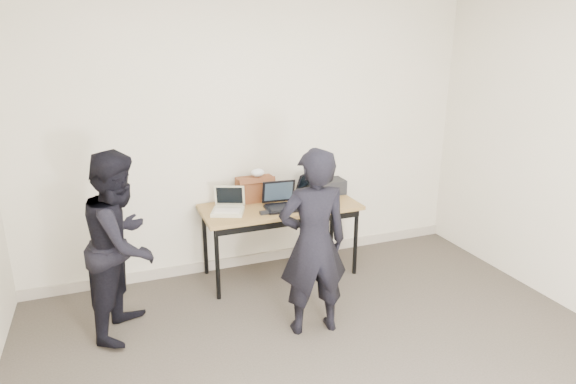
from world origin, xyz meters
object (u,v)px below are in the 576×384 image
desk (281,212)px  leather_satchel (255,188)px  laptop_right (314,190)px  person_typist (313,243)px  person_observer (122,244)px  laptop_beige (228,207)px  laptop_center (281,202)px  equipment_box (331,186)px

desk → leather_satchel: leather_satchel is taller
laptop_right → leather_satchel: bearing=139.8°
person_typist → person_observer: bearing=-15.6°
desk → leather_satchel: (-0.18, 0.23, 0.19)m
person_observer → laptop_beige: bearing=-41.1°
desk → laptop_right: (0.43, 0.18, 0.11)m
laptop_beige → leather_satchel: leather_satchel is taller
leather_satchel → laptop_center: bearing=-60.4°
laptop_beige → laptop_right: size_ratio=0.82×
desk → laptop_beige: (-0.51, 0.00, 0.10)m
laptop_beige → laptop_center: (0.50, -0.05, 0.01)m
person_typist → person_observer: size_ratio=1.02×
laptop_beige → equipment_box: 1.16m
desk → laptop_beige: bearing=179.7°
desk → person_typist: size_ratio=1.00×
laptop_center → person_typist: bearing=-90.3°
person_typist → equipment_box: bearing=-115.4°
desk → laptop_beige: 0.52m
leather_satchel → equipment_box: leather_satchel is taller
laptop_center → person_typist: 0.94m
laptop_center → equipment_box: (0.64, 0.24, 0.02)m
laptop_beige → person_typist: bearing=-44.4°
laptop_beige → person_observer: bearing=-132.2°
desk → leather_satchel: bearing=128.1°
desk → equipment_box: 0.67m
laptop_center → laptop_right: laptop_center is taller
person_observer → leather_satchel: bearing=-38.6°
laptop_center → laptop_right: 0.50m
laptop_center → leather_satchel: leather_satchel is taller
leather_satchel → person_typist: size_ratio=0.24×
leather_satchel → person_typist: 1.22m
laptop_center → leather_satchel: bearing=125.4°
laptop_center → equipment_box: size_ratio=1.34×
laptop_right → desk: bearing=167.0°
laptop_beige → laptop_center: size_ratio=1.08×
desk → laptop_center: (-0.01, -0.05, 0.11)m
desk → equipment_box: bearing=16.8°
laptop_center → equipment_box: bearing=25.4°
equipment_box → person_observer: bearing=-163.1°
laptop_beige → person_observer: person_observer is taller
laptop_beige → leather_satchel: size_ratio=1.01×
desk → leather_satchel: size_ratio=4.13×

